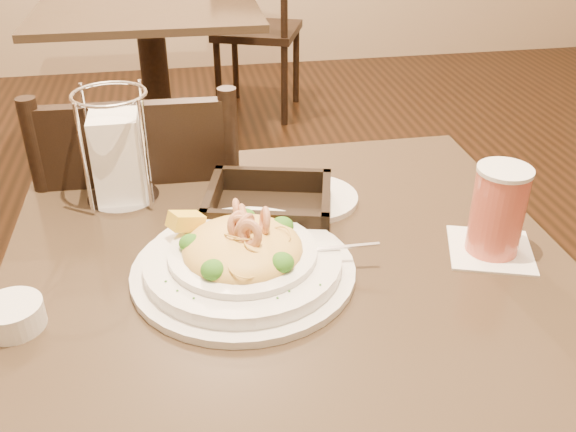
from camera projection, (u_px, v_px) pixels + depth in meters
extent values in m
cylinder|color=black|center=(290.00, 430.00, 1.20)|extent=(0.12, 0.12, 0.69)
cube|color=#493A29|center=(290.00, 274.00, 1.02)|extent=(0.90, 0.90, 0.03)
cylinder|color=black|center=(164.00, 162.00, 3.03)|extent=(0.52, 0.52, 0.03)
cylinder|color=black|center=(157.00, 89.00, 2.85)|extent=(0.12, 0.12, 0.69)
cube|color=#493A29|center=(148.00, 7.00, 2.67)|extent=(0.91, 0.91, 0.03)
cube|color=black|center=(157.00, 257.00, 1.56)|extent=(0.43, 0.43, 0.04)
cylinder|color=black|center=(231.00, 285.00, 1.86)|extent=(0.04, 0.04, 0.43)
cylinder|color=black|center=(103.00, 296.00, 1.81)|extent=(0.04, 0.04, 0.43)
cylinder|color=black|center=(241.00, 373.00, 1.55)|extent=(0.04, 0.04, 0.43)
cylinder|color=black|center=(88.00, 389.00, 1.50)|extent=(0.04, 0.04, 0.43)
cylinder|color=black|center=(232.00, 197.00, 1.31)|extent=(0.04, 0.04, 0.46)
cylinder|color=black|center=(49.00, 210.00, 1.26)|extent=(0.04, 0.04, 0.46)
cube|color=black|center=(136.00, 158.00, 1.23)|extent=(0.36, 0.04, 0.22)
cube|color=black|center=(258.00, 31.00, 3.43)|extent=(0.54, 0.54, 0.04)
cylinder|color=black|center=(296.00, 66.00, 3.68)|extent=(0.04, 0.04, 0.43)
cylinder|color=black|center=(235.00, 62.00, 3.73)|extent=(0.04, 0.04, 0.43)
cylinder|color=black|center=(284.00, 86.00, 3.37)|extent=(0.04, 0.04, 0.43)
cylinder|color=black|center=(218.00, 82.00, 3.43)|extent=(0.04, 0.04, 0.43)
cylinder|color=white|center=(244.00, 270.00, 0.99)|extent=(0.35, 0.35, 0.01)
cylinder|color=white|center=(243.00, 261.00, 0.98)|extent=(0.30, 0.30, 0.02)
cylinder|color=white|center=(243.00, 252.00, 0.97)|extent=(0.23, 0.23, 0.01)
ellipsoid|color=#E6B854|center=(243.00, 249.00, 0.97)|extent=(0.18, 0.18, 0.06)
cube|color=yellow|center=(186.00, 221.00, 1.01)|extent=(0.07, 0.06, 0.04)
cube|color=silver|center=(338.00, 248.00, 0.99)|extent=(0.13, 0.02, 0.01)
cube|color=silver|center=(293.00, 250.00, 0.97)|extent=(0.03, 0.02, 0.00)
torus|color=#E6B854|center=(249.00, 231.00, 0.98)|extent=(0.04, 0.04, 0.01)
torus|color=#E6B854|center=(268.00, 244.00, 0.95)|extent=(0.03, 0.03, 0.03)
torus|color=#E6B854|center=(273.00, 227.00, 0.99)|extent=(0.04, 0.05, 0.03)
torus|color=#E6B854|center=(238.00, 237.00, 0.95)|extent=(0.05, 0.05, 0.03)
torus|color=#E6B854|center=(245.00, 237.00, 0.96)|extent=(0.04, 0.04, 0.03)
torus|color=#E6B854|center=(278.00, 238.00, 0.96)|extent=(0.04, 0.05, 0.03)
torus|color=#E6B854|center=(273.00, 242.00, 0.98)|extent=(0.04, 0.04, 0.02)
torus|color=#E6B854|center=(222.00, 238.00, 0.97)|extent=(0.04, 0.04, 0.02)
torus|color=#E6B854|center=(215.00, 249.00, 0.96)|extent=(0.06, 0.06, 0.01)
torus|color=#E6B854|center=(236.00, 239.00, 0.97)|extent=(0.04, 0.04, 0.02)
torus|color=#E6B854|center=(253.00, 249.00, 0.94)|extent=(0.06, 0.06, 0.01)
torus|color=#E6B854|center=(245.00, 240.00, 0.94)|extent=(0.05, 0.04, 0.03)
torus|color=#E6B854|center=(241.00, 243.00, 0.95)|extent=(0.04, 0.05, 0.04)
torus|color=#E6B854|center=(255.00, 246.00, 0.93)|extent=(0.03, 0.04, 0.02)
torus|color=#E6B854|center=(244.00, 268.00, 0.90)|extent=(0.06, 0.06, 0.02)
torus|color=#E6B854|center=(240.00, 238.00, 0.97)|extent=(0.06, 0.05, 0.04)
torus|color=#E6B854|center=(229.00, 230.00, 1.01)|extent=(0.06, 0.05, 0.03)
torus|color=#E6B854|center=(232.00, 249.00, 0.95)|extent=(0.04, 0.05, 0.03)
torus|color=tan|center=(245.00, 218.00, 0.97)|extent=(0.02, 0.04, 0.04)
torus|color=tan|center=(244.00, 226.00, 0.94)|extent=(0.05, 0.05, 0.04)
torus|color=tan|center=(240.00, 225.00, 0.95)|extent=(0.05, 0.04, 0.04)
torus|color=tan|center=(265.00, 221.00, 0.96)|extent=(0.02, 0.04, 0.04)
torus|color=tan|center=(237.00, 213.00, 0.98)|extent=(0.02, 0.04, 0.04)
torus|color=tan|center=(250.00, 234.00, 0.92)|extent=(0.05, 0.04, 0.04)
torus|color=tan|center=(242.00, 225.00, 0.95)|extent=(0.05, 0.04, 0.04)
torus|color=tan|center=(243.00, 226.00, 0.95)|extent=(0.03, 0.05, 0.04)
ellipsoid|color=#235C15|center=(282.00, 226.00, 1.01)|extent=(0.04, 0.04, 0.03)
ellipsoid|color=#235C15|center=(245.00, 217.00, 1.03)|extent=(0.04, 0.04, 0.03)
ellipsoid|color=#235C15|center=(191.00, 243.00, 0.96)|extent=(0.04, 0.04, 0.03)
ellipsoid|color=#235C15|center=(214.00, 270.00, 0.90)|extent=(0.04, 0.04, 0.03)
ellipsoid|color=#235C15|center=(281.00, 263.00, 0.92)|extent=(0.04, 0.04, 0.03)
cube|color=#266619|center=(194.00, 298.00, 0.88)|extent=(0.00, 0.00, 0.00)
cube|color=#266619|center=(166.00, 281.00, 0.92)|extent=(0.00, 0.00, 0.00)
cube|color=#266619|center=(320.00, 285.00, 0.91)|extent=(0.00, 0.00, 0.00)
cube|color=#266619|center=(174.00, 242.00, 1.01)|extent=(0.00, 0.00, 0.00)
cube|color=#266619|center=(210.00, 218.00, 1.07)|extent=(0.00, 0.00, 0.00)
cube|color=#266619|center=(289.00, 291.00, 0.90)|extent=(0.00, 0.00, 0.00)
cube|color=#266619|center=(177.00, 291.00, 0.90)|extent=(0.00, 0.00, 0.00)
cube|color=#266619|center=(277.00, 298.00, 0.88)|extent=(0.00, 0.00, 0.00)
cube|color=#266619|center=(285.00, 217.00, 1.07)|extent=(0.00, 0.00, 0.00)
cube|color=#266619|center=(313.00, 241.00, 1.01)|extent=(0.00, 0.00, 0.00)
cube|color=white|center=(490.00, 250.00, 1.05)|extent=(0.17, 0.17, 0.00)
cylinder|color=#D45F4B|center=(498.00, 211.00, 1.01)|extent=(0.08, 0.08, 0.14)
cylinder|color=white|center=(506.00, 170.00, 0.97)|extent=(0.09, 0.09, 0.01)
cube|color=black|center=(269.00, 215.00, 1.13)|extent=(0.25, 0.22, 0.02)
cube|color=black|center=(326.00, 202.00, 1.11)|extent=(0.06, 0.17, 0.04)
cube|color=black|center=(212.00, 198.00, 1.12)|extent=(0.06, 0.17, 0.04)
cube|color=black|center=(273.00, 179.00, 1.19)|extent=(0.21, 0.07, 0.04)
cube|color=black|center=(264.00, 224.00, 1.05)|extent=(0.21, 0.07, 0.04)
cylinder|color=silver|center=(124.00, 197.00, 1.20)|extent=(0.13, 0.13, 0.01)
torus|color=silver|center=(109.00, 94.00, 1.10)|extent=(0.13, 0.13, 0.01)
cube|color=white|center=(118.00, 157.00, 1.16)|extent=(0.09, 0.09, 0.16)
cylinder|color=silver|center=(84.00, 160.00, 1.09)|extent=(0.01, 0.01, 0.20)
cylinder|color=silver|center=(145.00, 156.00, 1.11)|extent=(0.01, 0.01, 0.20)
cylinder|color=silver|center=(89.00, 137.00, 1.18)|extent=(0.01, 0.01, 0.20)
cylinder|color=silver|center=(146.00, 133.00, 1.20)|extent=(0.01, 0.01, 0.20)
cylinder|color=white|center=(310.00, 198.00, 1.19)|extent=(0.23, 0.23, 0.01)
cylinder|color=white|center=(13.00, 316.00, 0.88)|extent=(0.11, 0.11, 0.04)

